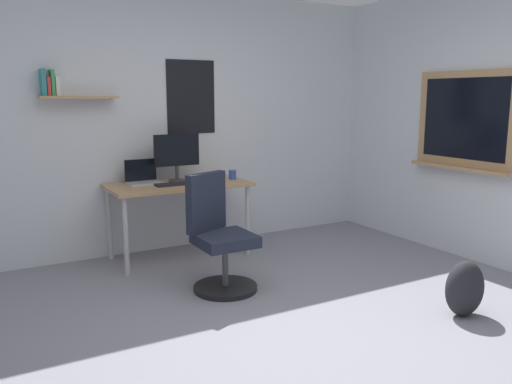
{
  "coord_description": "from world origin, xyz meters",
  "views": [
    {
      "loc": [
        -1.83,
        -2.67,
        1.56
      ],
      "look_at": [
        0.09,
        0.71,
        0.85
      ],
      "focal_mm": 36.93,
      "sensor_mm": 36.0,
      "label": 1
    }
  ],
  "objects_px": {
    "office_chair": "(219,240)",
    "coffee_mug": "(232,175)",
    "desk": "(179,191)",
    "keyboard": "(175,184)",
    "monitor_primary": "(177,154)",
    "backpack": "(465,288)",
    "computer_mouse": "(202,181)",
    "laptop": "(143,178)"
  },
  "relations": [
    {
      "from": "backpack",
      "to": "office_chair",
      "type": "bearing_deg",
      "value": 133.64
    },
    {
      "from": "coffee_mug",
      "to": "backpack",
      "type": "height_order",
      "value": "coffee_mug"
    },
    {
      "from": "office_chair",
      "to": "keyboard",
      "type": "distance_m",
      "value": 0.95
    },
    {
      "from": "keyboard",
      "to": "computer_mouse",
      "type": "bearing_deg",
      "value": -0.0
    },
    {
      "from": "keyboard",
      "to": "coffee_mug",
      "type": "relative_size",
      "value": 4.02
    },
    {
      "from": "desk",
      "to": "laptop",
      "type": "relative_size",
      "value": 4.3
    },
    {
      "from": "laptop",
      "to": "coffee_mug",
      "type": "xyz_separation_m",
      "value": [
        0.87,
        -0.19,
        -0.01
      ]
    },
    {
      "from": "computer_mouse",
      "to": "office_chair",
      "type": "bearing_deg",
      "value": -105.84
    },
    {
      "from": "coffee_mug",
      "to": "laptop",
      "type": "bearing_deg",
      "value": 167.48
    },
    {
      "from": "office_chair",
      "to": "laptop",
      "type": "relative_size",
      "value": 3.06
    },
    {
      "from": "keyboard",
      "to": "backpack",
      "type": "relative_size",
      "value": 0.91
    },
    {
      "from": "backpack",
      "to": "desk",
      "type": "bearing_deg",
      "value": 118.3
    },
    {
      "from": "desk",
      "to": "keyboard",
      "type": "xyz_separation_m",
      "value": [
        -0.07,
        -0.08,
        0.08
      ]
    },
    {
      "from": "computer_mouse",
      "to": "backpack",
      "type": "relative_size",
      "value": 0.26
    },
    {
      "from": "laptop",
      "to": "keyboard",
      "type": "relative_size",
      "value": 0.84
    },
    {
      "from": "office_chair",
      "to": "coffee_mug",
      "type": "relative_size",
      "value": 10.33
    },
    {
      "from": "office_chair",
      "to": "coffee_mug",
      "type": "height_order",
      "value": "office_chair"
    },
    {
      "from": "office_chair",
      "to": "backpack",
      "type": "distance_m",
      "value": 1.89
    },
    {
      "from": "laptop",
      "to": "computer_mouse",
      "type": "distance_m",
      "value": 0.57
    },
    {
      "from": "computer_mouse",
      "to": "coffee_mug",
      "type": "xyz_separation_m",
      "value": [
        0.35,
        0.05,
        0.03
      ]
    },
    {
      "from": "computer_mouse",
      "to": "coffee_mug",
      "type": "bearing_deg",
      "value": 8.06
    },
    {
      "from": "keyboard",
      "to": "computer_mouse",
      "type": "distance_m",
      "value": 0.28
    },
    {
      "from": "desk",
      "to": "backpack",
      "type": "distance_m",
      "value": 2.69
    },
    {
      "from": "monitor_primary",
      "to": "backpack",
      "type": "height_order",
      "value": "monitor_primary"
    },
    {
      "from": "desk",
      "to": "keyboard",
      "type": "distance_m",
      "value": 0.14
    },
    {
      "from": "desk",
      "to": "monitor_primary",
      "type": "height_order",
      "value": "monitor_primary"
    },
    {
      "from": "laptop",
      "to": "coffee_mug",
      "type": "distance_m",
      "value": 0.89
    },
    {
      "from": "monitor_primary",
      "to": "keyboard",
      "type": "xyz_separation_m",
      "value": [
        -0.1,
        -0.19,
        -0.26
      ]
    },
    {
      "from": "office_chair",
      "to": "monitor_primary",
      "type": "height_order",
      "value": "monitor_primary"
    },
    {
      "from": "office_chair",
      "to": "backpack",
      "type": "relative_size",
      "value": 2.33
    },
    {
      "from": "office_chair",
      "to": "backpack",
      "type": "height_order",
      "value": "office_chair"
    },
    {
      "from": "laptop",
      "to": "monitor_primary",
      "type": "xyz_separation_m",
      "value": [
        0.33,
        -0.05,
        0.22
      ]
    },
    {
      "from": "office_chair",
      "to": "keyboard",
      "type": "xyz_separation_m",
      "value": [
        -0.03,
        0.89,
        0.34
      ]
    },
    {
      "from": "keyboard",
      "to": "coffee_mug",
      "type": "bearing_deg",
      "value": 4.51
    },
    {
      "from": "coffee_mug",
      "to": "computer_mouse",
      "type": "bearing_deg",
      "value": -171.94
    },
    {
      "from": "monitor_primary",
      "to": "keyboard",
      "type": "height_order",
      "value": "monitor_primary"
    },
    {
      "from": "desk",
      "to": "keyboard",
      "type": "bearing_deg",
      "value": -128.27
    },
    {
      "from": "laptop",
      "to": "office_chair",
      "type": "bearing_deg",
      "value": -77.01
    },
    {
      "from": "office_chair",
      "to": "keyboard",
      "type": "relative_size",
      "value": 2.57
    },
    {
      "from": "desk",
      "to": "computer_mouse",
      "type": "distance_m",
      "value": 0.25
    },
    {
      "from": "computer_mouse",
      "to": "backpack",
      "type": "distance_m",
      "value": 2.54
    },
    {
      "from": "keyboard",
      "to": "backpack",
      "type": "xyz_separation_m",
      "value": [
        1.32,
        -2.25,
        -0.54
      ]
    }
  ]
}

